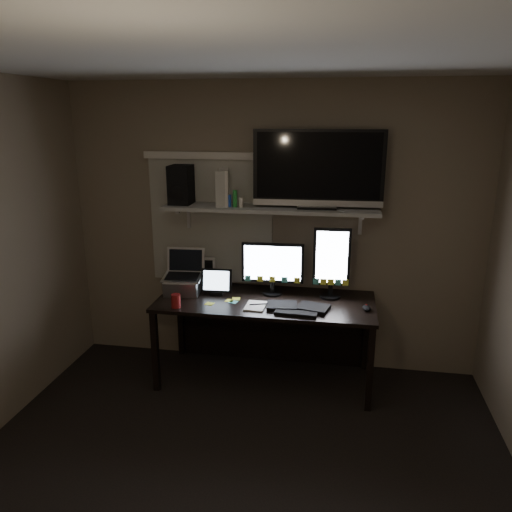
% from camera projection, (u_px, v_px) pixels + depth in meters
% --- Properties ---
extents(floor, '(3.60, 3.60, 0.00)m').
position_uv_depth(floor, '(228.00, 497.00, 3.00)').
color(floor, black).
rests_on(floor, ground).
extents(ceiling, '(3.60, 3.60, 0.00)m').
position_uv_depth(ceiling, '(220.00, 52.00, 2.31)').
color(ceiling, silver).
rests_on(ceiling, back_wall).
extents(back_wall, '(3.60, 0.00, 3.60)m').
position_uv_depth(back_wall, '(272.00, 229.00, 4.36)').
color(back_wall, '#7E6F5B').
rests_on(back_wall, floor).
extents(window_blinds, '(1.10, 0.02, 1.10)m').
position_uv_depth(window_blinds, '(211.00, 222.00, 4.43)').
color(window_blinds, '#BAB6A7').
rests_on(window_blinds, back_wall).
extents(desk, '(1.80, 0.75, 0.73)m').
position_uv_depth(desk, '(268.00, 314.00, 4.32)').
color(desk, black).
rests_on(desk, floor).
extents(wall_shelf, '(1.80, 0.35, 0.03)m').
position_uv_depth(wall_shelf, '(270.00, 209.00, 4.14)').
color(wall_shelf, '#A4A39F').
rests_on(wall_shelf, back_wall).
extents(monitor_landscape, '(0.53, 0.07, 0.46)m').
position_uv_depth(monitor_landscape, '(273.00, 268.00, 4.22)').
color(monitor_landscape, black).
rests_on(monitor_landscape, desk).
extents(monitor_portrait, '(0.31, 0.07, 0.61)m').
position_uv_depth(monitor_portrait, '(331.00, 263.00, 4.13)').
color(monitor_portrait, black).
rests_on(monitor_portrait, desk).
extents(keyboard, '(0.51, 0.23, 0.03)m').
position_uv_depth(keyboard, '(297.00, 307.00, 3.96)').
color(keyboard, black).
rests_on(keyboard, desk).
extents(mouse, '(0.08, 0.11, 0.04)m').
position_uv_depth(mouse, '(367.00, 308.00, 3.93)').
color(mouse, black).
rests_on(mouse, desk).
extents(notepad, '(0.16, 0.23, 0.01)m').
position_uv_depth(notepad, '(256.00, 306.00, 4.00)').
color(notepad, silver).
rests_on(notepad, desk).
extents(tablet, '(0.27, 0.12, 0.23)m').
position_uv_depth(tablet, '(217.00, 282.00, 4.25)').
color(tablet, black).
rests_on(tablet, desk).
extents(file_sorter, '(0.21, 0.11, 0.26)m').
position_uv_depth(file_sorter, '(202.00, 272.00, 4.47)').
color(file_sorter, black).
rests_on(file_sorter, desk).
extents(laptop, '(0.35, 0.29, 0.37)m').
position_uv_depth(laptop, '(182.00, 273.00, 4.25)').
color(laptop, silver).
rests_on(laptop, desk).
extents(cup, '(0.09, 0.09, 0.11)m').
position_uv_depth(cup, '(176.00, 301.00, 3.98)').
color(cup, maroon).
rests_on(cup, desk).
extents(sticky_notes, '(0.31, 0.24, 0.00)m').
position_uv_depth(sticky_notes, '(224.00, 300.00, 4.13)').
color(sticky_notes, '#FCFF45').
rests_on(sticky_notes, desk).
extents(tv, '(1.05, 0.23, 0.63)m').
position_uv_depth(tv, '(318.00, 169.00, 4.00)').
color(tv, black).
rests_on(tv, wall_shelf).
extents(game_console, '(0.12, 0.26, 0.30)m').
position_uv_depth(game_console, '(224.00, 187.00, 4.18)').
color(game_console, silver).
rests_on(game_console, wall_shelf).
extents(speaker, '(0.18, 0.22, 0.33)m').
position_uv_depth(speaker, '(181.00, 185.00, 4.23)').
color(speaker, black).
rests_on(speaker, wall_shelf).
extents(bottles, '(0.22, 0.06, 0.14)m').
position_uv_depth(bottles, '(232.00, 199.00, 4.11)').
color(bottles, '#A50F0C').
rests_on(bottles, wall_shelf).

